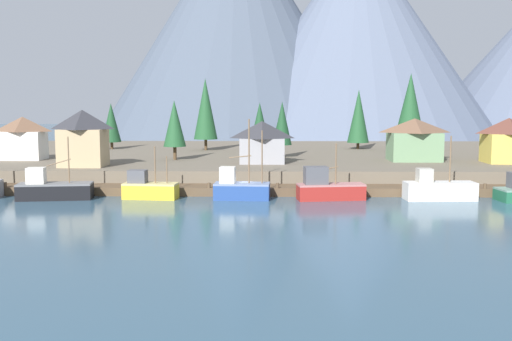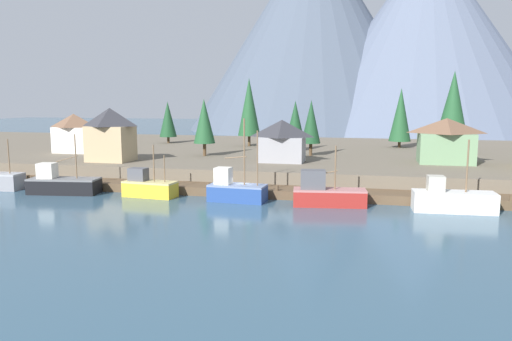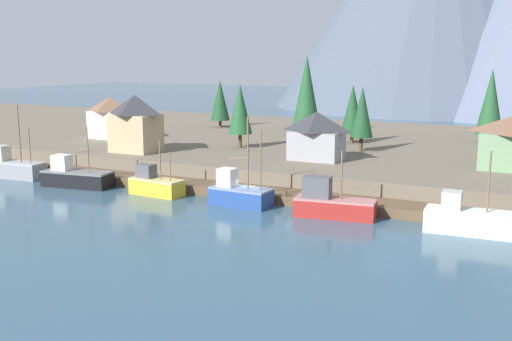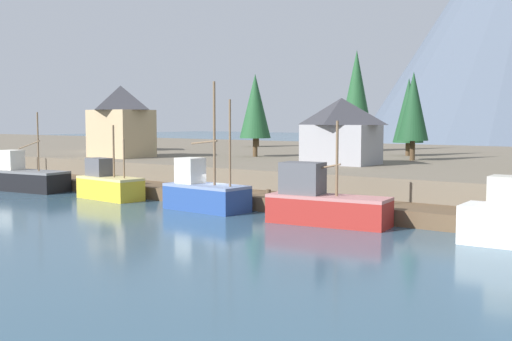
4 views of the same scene
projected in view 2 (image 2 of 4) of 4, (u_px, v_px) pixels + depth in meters
The scene contains 21 objects.
ground_plane at pixel (275, 176), 74.76m from camera, with size 400.00×400.00×1.00m, color #335166.
dock at pixel (246, 191), 57.26m from camera, with size 80.00×4.00×1.60m.
shoreline_bank at pixel (288, 156), 86.07m from camera, with size 400.00×56.00×2.50m, color #665B4C.
mountain_west_peak at pixel (314, 29), 180.79m from camera, with size 92.44×92.44×73.85m, color #475160.
mountain_central_peak at pixel (426, 37), 165.82m from camera, with size 88.71×88.71×64.64m, color slate.
fishing_boat_black at pixel (62, 184), 58.02m from camera, with size 8.50×3.95×7.08m.
fishing_boat_yellow at pixel (149, 187), 56.15m from camera, with size 6.29×2.94×6.00m.
fishing_boat_blue at pixel (236, 190), 53.69m from camera, with size 6.39×3.09×9.08m.
fishing_boat_red at pixel (326, 194), 51.25m from camera, with size 7.79×3.39×6.38m.
fishing_boat_white at pixel (452, 200), 48.64m from camera, with size 7.99×3.06×7.21m.
house_green at pixel (446, 140), 66.26m from camera, with size 7.40×5.84×6.11m.
house_grey at pixel (282, 140), 67.53m from camera, with size 6.42×4.42×5.83m.
house_tan at pixel (110, 134), 68.32m from camera, with size 6.04×4.85×7.45m.
house_white at pixel (74, 133), 79.73m from camera, with size 6.24×4.26×6.31m.
conifer_near_left at pixel (295, 122), 82.60m from camera, with size 3.28×3.28×8.39m.
conifer_near_right at pixel (401, 115), 87.64m from camera, with size 3.89×3.89×10.63m.
conifer_mid_left at pixel (453, 107), 80.72m from camera, with size 5.32×5.32×13.32m.
conifer_mid_right at pixel (168, 119), 96.94m from camera, with size 3.41×3.41×8.22m.
conifer_back_right at pixel (311, 122), 74.94m from camera, with size 2.97×2.97×8.53m.
conifer_centre at pixel (249, 107), 90.28m from camera, with size 4.16×4.16×12.54m.
conifer_far_left at pixel (204, 121), 74.44m from camera, with size 3.30×3.30×8.73m.
Camera 2 is at (13.97, -52.59, 11.05)m, focal length 34.32 mm.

